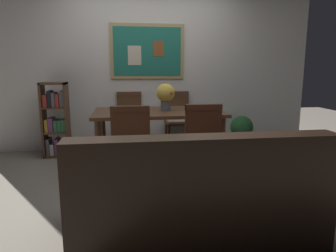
{
  "coord_description": "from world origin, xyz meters",
  "views": [
    {
      "loc": [
        -0.38,
        -3.31,
        1.26
      ],
      "look_at": [
        0.07,
        -0.09,
        0.65
      ],
      "focal_mm": 32.55,
      "sensor_mm": 36.0,
      "label": 1
    }
  ],
  "objects_px": {
    "dining_table": "(158,117)",
    "dining_chair_near_left": "(131,141)",
    "dining_chair_near_right": "(201,138)",
    "dining_chair_far_left": "(130,116)",
    "leather_couch": "(195,198)",
    "dining_chair_far_right": "(178,116)",
    "potted_ivy": "(242,130)",
    "bookshelf": "(56,122)",
    "flower_vase": "(166,94)"
  },
  "relations": [
    {
      "from": "dining_table",
      "to": "dining_chair_near_left",
      "type": "height_order",
      "value": "dining_chair_near_left"
    },
    {
      "from": "dining_chair_near_right",
      "to": "dining_chair_far_left",
      "type": "distance_m",
      "value": 1.78
    },
    {
      "from": "dining_chair_near_right",
      "to": "leather_couch",
      "type": "distance_m",
      "value": 1.05
    },
    {
      "from": "dining_chair_near_left",
      "to": "dining_chair_far_left",
      "type": "distance_m",
      "value": 1.66
    },
    {
      "from": "dining_chair_far_right",
      "to": "dining_chair_near_right",
      "type": "xyz_separation_m",
      "value": [
        -0.02,
        -1.6,
        0.0
      ]
    },
    {
      "from": "dining_chair_near_left",
      "to": "potted_ivy",
      "type": "height_order",
      "value": "dining_chair_near_left"
    },
    {
      "from": "leather_couch",
      "to": "dining_chair_far_left",
      "type": "bearing_deg",
      "value": 99.69
    },
    {
      "from": "dining_chair_near_right",
      "to": "dining_chair_near_left",
      "type": "distance_m",
      "value": 0.74
    },
    {
      "from": "bookshelf",
      "to": "potted_ivy",
      "type": "relative_size",
      "value": 1.81
    },
    {
      "from": "dining_table",
      "to": "bookshelf",
      "type": "xyz_separation_m",
      "value": [
        -1.42,
        0.63,
        -0.13
      ]
    },
    {
      "from": "dining_chair_far_right",
      "to": "dining_chair_far_left",
      "type": "distance_m",
      "value": 0.75
    },
    {
      "from": "dining_table",
      "to": "leather_couch",
      "type": "relative_size",
      "value": 0.91
    },
    {
      "from": "flower_vase",
      "to": "dining_table",
      "type": "bearing_deg",
      "value": -162.64
    },
    {
      "from": "dining_chair_far_left",
      "to": "flower_vase",
      "type": "distance_m",
      "value": 1.0
    },
    {
      "from": "dining_table",
      "to": "dining_chair_far_right",
      "type": "height_order",
      "value": "dining_chair_far_right"
    },
    {
      "from": "dining_chair_far_right",
      "to": "leather_couch",
      "type": "bearing_deg",
      "value": -96.8
    },
    {
      "from": "dining_chair_far_left",
      "to": "leather_couch",
      "type": "distance_m",
      "value": 2.65
    },
    {
      "from": "bookshelf",
      "to": "potted_ivy",
      "type": "height_order",
      "value": "bookshelf"
    },
    {
      "from": "flower_vase",
      "to": "dining_chair_far_left",
      "type": "bearing_deg",
      "value": 120.59
    },
    {
      "from": "leather_couch",
      "to": "bookshelf",
      "type": "relative_size",
      "value": 1.67
    },
    {
      "from": "dining_chair_far_right",
      "to": "leather_couch",
      "type": "height_order",
      "value": "dining_chair_far_right"
    },
    {
      "from": "dining_chair_far_right",
      "to": "leather_couch",
      "type": "relative_size",
      "value": 0.51
    },
    {
      "from": "dining_chair_far_right",
      "to": "dining_chair_far_left",
      "type": "xyz_separation_m",
      "value": [
        -0.75,
        0.02,
        0.0
      ]
    },
    {
      "from": "dining_table",
      "to": "flower_vase",
      "type": "height_order",
      "value": "flower_vase"
    },
    {
      "from": "dining_chair_far_left",
      "to": "potted_ivy",
      "type": "relative_size",
      "value": 1.53
    },
    {
      "from": "dining_table",
      "to": "dining_chair_near_left",
      "type": "relative_size",
      "value": 1.81
    },
    {
      "from": "dining_table",
      "to": "flower_vase",
      "type": "relative_size",
      "value": 4.71
    },
    {
      "from": "dining_chair_near_left",
      "to": "leather_couch",
      "type": "relative_size",
      "value": 0.51
    },
    {
      "from": "dining_table",
      "to": "dining_chair_near_left",
      "type": "xyz_separation_m",
      "value": [
        -0.37,
        -0.84,
        -0.11
      ]
    },
    {
      "from": "dining_chair_far_left",
      "to": "leather_couch",
      "type": "bearing_deg",
      "value": -80.31
    },
    {
      "from": "dining_chair_near_right",
      "to": "leather_couch",
      "type": "height_order",
      "value": "dining_chair_near_right"
    },
    {
      "from": "dining_table",
      "to": "leather_couch",
      "type": "xyz_separation_m",
      "value": [
        0.08,
        -1.79,
        -0.33
      ]
    },
    {
      "from": "dining_chair_far_right",
      "to": "dining_table",
      "type": "bearing_deg",
      "value": -116.28
    },
    {
      "from": "dining_chair_far_right",
      "to": "flower_vase",
      "type": "relative_size",
      "value": 2.61
    },
    {
      "from": "dining_chair_near_right",
      "to": "flower_vase",
      "type": "relative_size",
      "value": 2.61
    },
    {
      "from": "dining_chair_far_right",
      "to": "bookshelf",
      "type": "bearing_deg",
      "value": -174.9
    },
    {
      "from": "bookshelf",
      "to": "dining_chair_far_left",
      "type": "bearing_deg",
      "value": 9.89
    },
    {
      "from": "dining_chair_near_right",
      "to": "dining_chair_far_right",
      "type": "bearing_deg",
      "value": 89.14
    },
    {
      "from": "dining_chair_near_left",
      "to": "dining_chair_far_left",
      "type": "relative_size",
      "value": 1.0
    },
    {
      "from": "dining_chair_far_right",
      "to": "dining_chair_near_right",
      "type": "bearing_deg",
      "value": -90.86
    },
    {
      "from": "dining_chair_far_right",
      "to": "dining_chair_near_left",
      "type": "relative_size",
      "value": 1.0
    },
    {
      "from": "dining_table",
      "to": "flower_vase",
      "type": "xyz_separation_m",
      "value": [
        0.1,
        0.03,
        0.29
      ]
    },
    {
      "from": "dining_chair_far_left",
      "to": "potted_ivy",
      "type": "bearing_deg",
      "value": -4.17
    },
    {
      "from": "dining_chair_far_right",
      "to": "bookshelf",
      "type": "relative_size",
      "value": 0.85
    },
    {
      "from": "bookshelf",
      "to": "flower_vase",
      "type": "height_order",
      "value": "flower_vase"
    },
    {
      "from": "dining_chair_far_left",
      "to": "flower_vase",
      "type": "height_order",
      "value": "flower_vase"
    },
    {
      "from": "dining_chair_far_right",
      "to": "potted_ivy",
      "type": "distance_m",
      "value": 1.06
    },
    {
      "from": "leather_couch",
      "to": "potted_ivy",
      "type": "relative_size",
      "value": 3.03
    },
    {
      "from": "dining_chair_near_right",
      "to": "dining_chair_near_left",
      "type": "relative_size",
      "value": 1.0
    },
    {
      "from": "dining_chair_near_left",
      "to": "flower_vase",
      "type": "distance_m",
      "value": 1.07
    }
  ]
}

